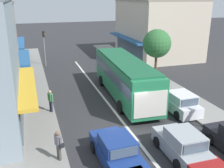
{
  "coord_description": "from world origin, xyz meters",
  "views": [
    {
      "loc": [
        -5.56,
        -14.71,
        8.15
      ],
      "look_at": [
        0.68,
        4.69,
        1.2
      ],
      "focal_mm": 42.0,
      "sensor_mm": 36.0,
      "label": 1
    }
  ],
  "objects_px": {
    "street_tree_right": "(157,44)",
    "pedestrian_with_handbag_near": "(58,144)",
    "pedestrian_browsing_midblock": "(50,100)",
    "traffic_light_downstreet": "(44,43)",
    "hatchback_queue_gap_filler": "(182,145)",
    "parked_hatchback_kerb_second": "(180,103)",
    "sedan_adjacent_lane_lead": "(117,151)",
    "city_bus": "(125,76)"
  },
  "relations": [
    {
      "from": "city_bus",
      "to": "parked_hatchback_kerb_second",
      "type": "xyz_separation_m",
      "value": [
        2.77,
        -4.02,
        -1.17
      ]
    },
    {
      "from": "traffic_light_downstreet",
      "to": "parked_hatchback_kerb_second",
      "type": "bearing_deg",
      "value": -63.17
    },
    {
      "from": "pedestrian_browsing_midblock",
      "to": "traffic_light_downstreet",
      "type": "bearing_deg",
      "value": 87.27
    },
    {
      "from": "city_bus",
      "to": "pedestrian_browsing_midblock",
      "type": "bearing_deg",
      "value": -167.17
    },
    {
      "from": "sedan_adjacent_lane_lead",
      "to": "pedestrian_with_handbag_near",
      "type": "relative_size",
      "value": 2.62
    },
    {
      "from": "traffic_light_downstreet",
      "to": "street_tree_right",
      "type": "distance_m",
      "value": 13.58
    },
    {
      "from": "traffic_light_downstreet",
      "to": "pedestrian_browsing_midblock",
      "type": "xyz_separation_m",
      "value": [
        -0.66,
        -13.78,
        -1.79
      ]
    },
    {
      "from": "city_bus",
      "to": "pedestrian_browsing_midblock",
      "type": "relative_size",
      "value": 6.73
    },
    {
      "from": "hatchback_queue_gap_filler",
      "to": "sedan_adjacent_lane_lead",
      "type": "bearing_deg",
      "value": 170.8
    },
    {
      "from": "sedan_adjacent_lane_lead",
      "to": "pedestrian_with_handbag_near",
      "type": "bearing_deg",
      "value": 161.91
    },
    {
      "from": "city_bus",
      "to": "pedestrian_with_handbag_near",
      "type": "xyz_separation_m",
      "value": [
        -6.34,
        -7.49,
        -0.81
      ]
    },
    {
      "from": "hatchback_queue_gap_filler",
      "to": "street_tree_right",
      "type": "xyz_separation_m",
      "value": [
        4.55,
        12.11,
        3.02
      ]
    },
    {
      "from": "city_bus",
      "to": "pedestrian_with_handbag_near",
      "type": "height_order",
      "value": "city_bus"
    },
    {
      "from": "street_tree_right",
      "to": "pedestrian_with_handbag_near",
      "type": "relative_size",
      "value": 3.13
    },
    {
      "from": "sedan_adjacent_lane_lead",
      "to": "hatchback_queue_gap_filler",
      "type": "xyz_separation_m",
      "value": [
        3.42,
        -0.55,
        0.05
      ]
    },
    {
      "from": "traffic_light_downstreet",
      "to": "pedestrian_browsing_midblock",
      "type": "height_order",
      "value": "traffic_light_downstreet"
    },
    {
      "from": "hatchback_queue_gap_filler",
      "to": "pedestrian_browsing_midblock",
      "type": "xyz_separation_m",
      "value": [
        -6.04,
        7.55,
        0.36
      ]
    },
    {
      "from": "city_bus",
      "to": "parked_hatchback_kerb_second",
      "type": "height_order",
      "value": "city_bus"
    },
    {
      "from": "city_bus",
      "to": "traffic_light_downstreet",
      "type": "distance_m",
      "value": 13.58
    },
    {
      "from": "parked_hatchback_kerb_second",
      "to": "pedestrian_browsing_midblock",
      "type": "distance_m",
      "value": 9.33
    },
    {
      "from": "parked_hatchback_kerb_second",
      "to": "pedestrian_browsing_midblock",
      "type": "bearing_deg",
      "value": 163.71
    },
    {
      "from": "city_bus",
      "to": "pedestrian_browsing_midblock",
      "type": "height_order",
      "value": "city_bus"
    },
    {
      "from": "traffic_light_downstreet",
      "to": "pedestrian_with_handbag_near",
      "type": "xyz_separation_m",
      "value": [
        -0.82,
        -19.87,
        -1.79
      ]
    },
    {
      "from": "sedan_adjacent_lane_lead",
      "to": "parked_hatchback_kerb_second",
      "type": "bearing_deg",
      "value": 34.67
    },
    {
      "from": "city_bus",
      "to": "hatchback_queue_gap_filler",
      "type": "height_order",
      "value": "city_bus"
    },
    {
      "from": "traffic_light_downstreet",
      "to": "pedestrian_browsing_midblock",
      "type": "distance_m",
      "value": 13.91
    },
    {
      "from": "hatchback_queue_gap_filler",
      "to": "parked_hatchback_kerb_second",
      "type": "relative_size",
      "value": 1.0
    },
    {
      "from": "traffic_light_downstreet",
      "to": "street_tree_right",
      "type": "height_order",
      "value": "street_tree_right"
    },
    {
      "from": "parked_hatchback_kerb_second",
      "to": "sedan_adjacent_lane_lead",
      "type": "bearing_deg",
      "value": -145.33
    },
    {
      "from": "sedan_adjacent_lane_lead",
      "to": "parked_hatchback_kerb_second",
      "type": "height_order",
      "value": "parked_hatchback_kerb_second"
    },
    {
      "from": "street_tree_right",
      "to": "hatchback_queue_gap_filler",
      "type": "bearing_deg",
      "value": -110.58
    },
    {
      "from": "street_tree_right",
      "to": "pedestrian_browsing_midblock",
      "type": "relative_size",
      "value": 3.13
    },
    {
      "from": "hatchback_queue_gap_filler",
      "to": "street_tree_right",
      "type": "distance_m",
      "value": 13.29
    },
    {
      "from": "hatchback_queue_gap_filler",
      "to": "city_bus",
      "type": "bearing_deg",
      "value": 89.13
    },
    {
      "from": "street_tree_right",
      "to": "pedestrian_with_handbag_near",
      "type": "bearing_deg",
      "value": -135.28
    },
    {
      "from": "parked_hatchback_kerb_second",
      "to": "pedestrian_browsing_midblock",
      "type": "xyz_separation_m",
      "value": [
        -8.95,
        2.62,
        0.36
      ]
    },
    {
      "from": "pedestrian_with_handbag_near",
      "to": "sedan_adjacent_lane_lead",
      "type": "bearing_deg",
      "value": -18.09
    },
    {
      "from": "street_tree_right",
      "to": "pedestrian_browsing_midblock",
      "type": "bearing_deg",
      "value": -156.68
    },
    {
      "from": "pedestrian_with_handbag_near",
      "to": "pedestrian_browsing_midblock",
      "type": "bearing_deg",
      "value": 88.44
    },
    {
      "from": "street_tree_right",
      "to": "pedestrian_browsing_midblock",
      "type": "xyz_separation_m",
      "value": [
        -10.59,
        -4.57,
        -2.66
      ]
    },
    {
      "from": "sedan_adjacent_lane_lead",
      "to": "traffic_light_downstreet",
      "type": "xyz_separation_m",
      "value": [
        -1.96,
        20.77,
        2.19
      ]
    },
    {
      "from": "parked_hatchback_kerb_second",
      "to": "pedestrian_with_handbag_near",
      "type": "distance_m",
      "value": 9.76
    }
  ]
}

